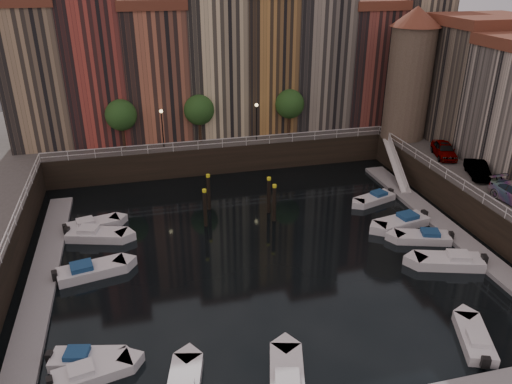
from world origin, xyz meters
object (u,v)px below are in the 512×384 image
object	(u,v)px
boat_left_1	(86,359)
car_a	(444,151)
corner_tower	(410,72)
mooring_pilings	(239,200)
gangway	(396,163)
boat_left_0	(91,373)
boat_left_2	(90,271)
car_b	(478,170)

from	to	relation	value
boat_left_1	car_a	xyz separation A→B (m)	(33.54, 17.34, 3.41)
corner_tower	mooring_pilings	world-z (taller)	corner_tower
gangway	corner_tower	bearing A→B (deg)	57.20
boat_left_0	boat_left_2	bearing A→B (deg)	81.08
corner_tower	car_a	size ratio (longest dim) A/B	3.14
mooring_pilings	boat_left_2	distance (m)	14.08
corner_tower	boat_left_1	distance (m)	41.82
mooring_pilings	corner_tower	bearing A→B (deg)	23.02
gangway	boat_left_0	xyz separation A→B (m)	(-29.48, -20.81, -1.57)
gangway	car_b	xyz separation A→B (m)	(3.84, -7.43, 1.75)
boat_left_0	boat_left_1	size ratio (longest dim) A/B	1.02
car_b	corner_tower	bearing A→B (deg)	114.26
boat_left_1	car_b	size ratio (longest dim) A/B	1.09
gangway	boat_left_2	size ratio (longest dim) A/B	1.59
corner_tower	boat_left_2	size ratio (longest dim) A/B	2.64
boat_left_2	car_b	world-z (taller)	car_b
boat_left_1	car_b	bearing A→B (deg)	32.84
mooring_pilings	boat_left_1	world-z (taller)	mooring_pilings
gangway	mooring_pilings	world-z (taller)	gangway
corner_tower	boat_left_1	xyz separation A→B (m)	(-32.71, -24.13, -9.86)
corner_tower	car_a	distance (m)	9.39
gangway	boat_left_1	bearing A→B (deg)	-146.63
gangway	boat_left_2	world-z (taller)	gangway
mooring_pilings	car_b	world-z (taller)	car_b
boat_left_1	car_b	xyz separation A→B (m)	(33.65, 12.19, 3.34)
mooring_pilings	boat_left_2	xyz separation A→B (m)	(-12.52, -6.32, -1.26)
car_a	car_b	size ratio (longest dim) A/B	1.08
boat_left_2	car_a	distance (m)	34.91
gangway	mooring_pilings	size ratio (longest dim) A/B	1.31
boat_left_0	corner_tower	bearing A→B (deg)	26.03
car_a	corner_tower	bearing A→B (deg)	114.22
gangway	car_b	bearing A→B (deg)	-62.70
corner_tower	boat_left_0	world-z (taller)	corner_tower
boat_left_1	mooring_pilings	bearing A→B (deg)	64.42
corner_tower	gangway	world-z (taller)	corner_tower
boat_left_1	car_a	world-z (taller)	car_a
corner_tower	boat_left_0	bearing A→B (deg)	-141.99
gangway	boat_left_1	size ratio (longest dim) A/B	1.87
corner_tower	boat_left_0	xyz separation A→B (m)	(-32.38, -25.31, -9.85)
gangway	car_a	world-z (taller)	car_a
mooring_pilings	boat_left_0	xyz separation A→B (m)	(-11.97, -16.63, -1.31)
boat_left_0	boat_left_1	xyz separation A→B (m)	(-0.32, 1.18, -0.01)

